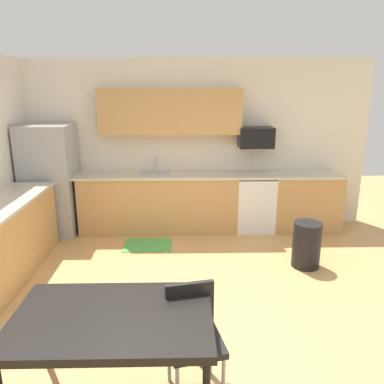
% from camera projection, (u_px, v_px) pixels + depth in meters
% --- Properties ---
extents(ground_plane, '(12.00, 12.00, 0.00)m').
position_uv_depth(ground_plane, '(194.00, 307.00, 4.12)').
color(ground_plane, tan).
extents(wall_back, '(5.80, 0.10, 2.70)m').
position_uv_depth(wall_back, '(190.00, 144.00, 6.31)').
color(wall_back, silver).
rests_on(wall_back, ground).
extents(cabinet_run_back, '(2.49, 0.60, 0.90)m').
position_uv_depth(cabinet_run_back, '(159.00, 203.00, 6.20)').
color(cabinet_run_back, tan).
rests_on(cabinet_run_back, ground).
extents(cabinet_run_back_right, '(1.06, 0.60, 0.90)m').
position_uv_depth(cabinet_run_back_right, '(305.00, 202.00, 6.25)').
color(cabinet_run_back_right, tan).
rests_on(cabinet_run_back_right, ground).
extents(cabinet_run_left, '(0.60, 2.00, 0.90)m').
position_uv_depth(cabinet_run_left, '(6.00, 241.00, 4.72)').
color(cabinet_run_left, tan).
rests_on(cabinet_run_left, ground).
extents(countertop_back, '(4.80, 0.64, 0.04)m').
position_uv_depth(countertop_back, '(190.00, 175.00, 6.09)').
color(countertop_back, beige).
rests_on(countertop_back, cabinet_run_back).
extents(countertop_left, '(0.64, 2.00, 0.04)m').
position_uv_depth(countertop_left, '(0.00, 204.00, 4.59)').
color(countertop_left, beige).
rests_on(countertop_left, cabinet_run_left).
extents(upper_cabinets_back, '(2.20, 0.34, 0.70)m').
position_uv_depth(upper_cabinets_back, '(171.00, 111.00, 5.94)').
color(upper_cabinets_back, tan).
extents(refrigerator, '(0.76, 0.70, 1.72)m').
position_uv_depth(refrigerator, '(50.00, 180.00, 5.98)').
color(refrigerator, '#9EA0A5').
rests_on(refrigerator, ground).
extents(oven_range, '(0.60, 0.60, 0.91)m').
position_uv_depth(oven_range, '(254.00, 202.00, 6.24)').
color(oven_range, white).
rests_on(oven_range, ground).
extents(microwave, '(0.54, 0.36, 0.32)m').
position_uv_depth(microwave, '(256.00, 137.00, 6.05)').
color(microwave, black).
extents(sink_basin, '(0.48, 0.40, 0.14)m').
position_uv_depth(sink_basin, '(155.00, 177.00, 6.08)').
color(sink_basin, '#A5A8AD').
rests_on(sink_basin, countertop_back).
extents(sink_faucet, '(0.02, 0.02, 0.24)m').
position_uv_depth(sink_faucet, '(156.00, 165.00, 6.21)').
color(sink_faucet, '#B2B5BA').
rests_on(sink_faucet, countertop_back).
extents(dining_table, '(1.40, 0.90, 0.75)m').
position_uv_depth(dining_table, '(113.00, 322.00, 2.70)').
color(dining_table, black).
rests_on(dining_table, ground).
extents(chair_near_table, '(0.47, 0.47, 0.85)m').
position_uv_depth(chair_near_table, '(193.00, 331.00, 2.90)').
color(chair_near_table, black).
rests_on(chair_near_table, ground).
extents(trash_bin, '(0.36, 0.36, 0.60)m').
position_uv_depth(trash_bin, '(306.00, 245.00, 4.97)').
color(trash_bin, black).
rests_on(trash_bin, ground).
extents(floor_mat, '(0.70, 0.50, 0.01)m').
position_uv_depth(floor_mat, '(148.00, 245.00, 5.69)').
color(floor_mat, '#4CA54C').
rests_on(floor_mat, ground).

